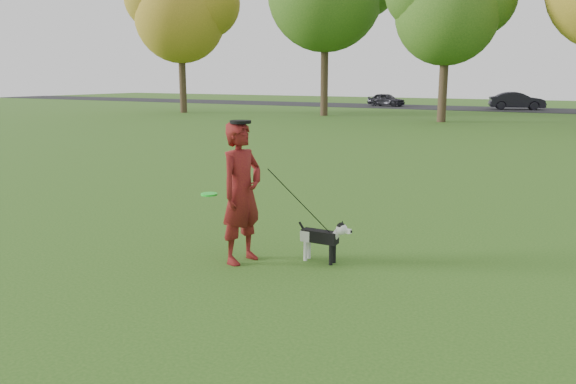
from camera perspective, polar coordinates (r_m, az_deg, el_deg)
The scene contains 7 objects.
ground at distance 7.90m, azimuth -0.98°, elevation -6.98°, with size 120.00×120.00×0.00m, color #285116.
road at distance 46.71m, azimuth 24.40°, elevation 7.57°, with size 120.00×7.00×0.02m, color black.
man at distance 7.66m, azimuth -4.73°, elevation -0.07°, with size 0.71×0.47×1.95m, color #5C0D16.
dog at distance 7.74m, azimuth 3.67°, elevation -4.48°, with size 0.81×0.16×0.62m.
car_left at distance 49.20m, azimuth 9.94°, elevation 9.23°, with size 1.29×3.21×1.09m, color black.
car_mid at distance 46.86m, azimuth 22.23°, elevation 8.58°, with size 1.40×4.01×1.32m, color black.
man_held_items at distance 7.46m, azimuth 1.18°, elevation -0.99°, with size 1.70×0.74×1.54m.
Camera 1 is at (3.72, -6.50, 2.53)m, focal length 35.00 mm.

